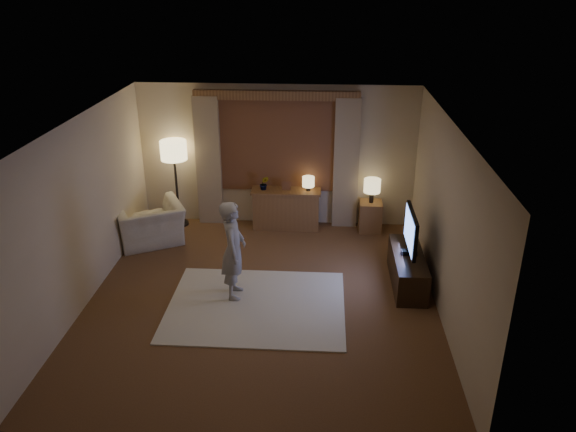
# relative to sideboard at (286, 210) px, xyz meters

# --- Properties ---
(room) EXTENTS (5.04, 5.54, 2.64)m
(room) POSITION_rel_sideboard_xyz_m (-0.18, -2.00, 0.98)
(room) COLOR brown
(room) RESTS_ON ground
(rug) EXTENTS (2.50, 2.00, 0.02)m
(rug) POSITION_rel_sideboard_xyz_m (-0.24, -2.71, -0.34)
(rug) COLOR beige
(rug) RESTS_ON floor
(sideboard) EXTENTS (1.20, 0.40, 0.70)m
(sideboard) POSITION_rel_sideboard_xyz_m (0.00, 0.00, 0.00)
(sideboard) COLOR brown
(sideboard) RESTS_ON floor
(picture_frame) EXTENTS (0.16, 0.02, 0.20)m
(picture_frame) POSITION_rel_sideboard_xyz_m (0.00, 0.00, 0.45)
(picture_frame) COLOR brown
(picture_frame) RESTS_ON sideboard
(plant) EXTENTS (0.17, 0.13, 0.30)m
(plant) POSITION_rel_sideboard_xyz_m (-0.40, 0.00, 0.50)
(plant) COLOR #999999
(plant) RESTS_ON sideboard
(table_lamp_sideboard) EXTENTS (0.22, 0.22, 0.30)m
(table_lamp_sideboard) POSITION_rel_sideboard_xyz_m (0.40, 0.00, 0.55)
(table_lamp_sideboard) COLOR black
(table_lamp_sideboard) RESTS_ON sideboard
(floor_lamp) EXTENTS (0.47, 0.47, 1.62)m
(floor_lamp) POSITION_rel_sideboard_xyz_m (-2.02, -0.00, 1.01)
(floor_lamp) COLOR black
(floor_lamp) RESTS_ON floor
(armchair) EXTENTS (1.42, 1.37, 0.72)m
(armchair) POSITION_rel_sideboard_xyz_m (-2.33, -0.80, 0.01)
(armchair) COLOR beige
(armchair) RESTS_ON floor
(side_table) EXTENTS (0.40, 0.40, 0.56)m
(side_table) POSITION_rel_sideboard_xyz_m (1.54, -0.05, -0.07)
(side_table) COLOR brown
(side_table) RESTS_ON floor
(table_lamp_side) EXTENTS (0.30, 0.30, 0.44)m
(table_lamp_side) POSITION_rel_sideboard_xyz_m (1.54, -0.05, 0.52)
(table_lamp_side) COLOR black
(table_lamp_side) RESTS_ON side_table
(tv_stand) EXTENTS (0.45, 1.40, 0.50)m
(tv_stand) POSITION_rel_sideboard_xyz_m (1.97, -1.93, -0.10)
(tv_stand) COLOR black
(tv_stand) RESTS_ON floor
(tv) EXTENTS (0.23, 0.95, 0.69)m
(tv) POSITION_rel_sideboard_xyz_m (1.97, -1.93, 0.53)
(tv) COLOR black
(tv) RESTS_ON tv_stand
(person) EXTENTS (0.38, 0.55, 1.47)m
(person) POSITION_rel_sideboard_xyz_m (-0.59, -2.45, 0.41)
(person) COLOR #99948E
(person) RESTS_ON rug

